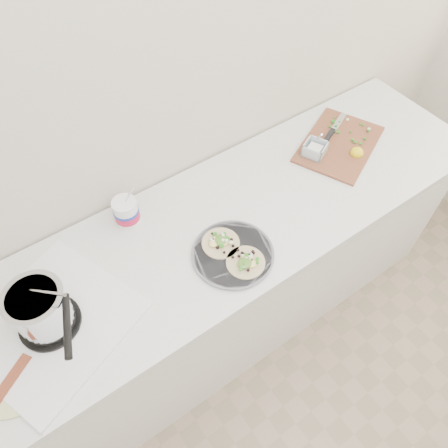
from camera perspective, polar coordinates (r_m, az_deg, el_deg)
counter at (r=2.08m, az=-0.73°, el=-7.30°), size 2.44×0.66×0.90m
stove at (r=1.52m, az=-22.41°, el=-10.89°), size 0.63×0.60×0.24m
taco_plate at (r=1.60m, az=1.17°, el=-3.75°), size 0.31×0.31×0.04m
tub at (r=1.70m, az=-12.60°, el=1.77°), size 0.10×0.10×0.22m
cutboard at (r=2.05m, az=14.53°, el=10.29°), size 0.50×0.44×0.07m
bacon_plate at (r=1.55m, az=-25.83°, el=-17.74°), size 0.24×0.24×0.02m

